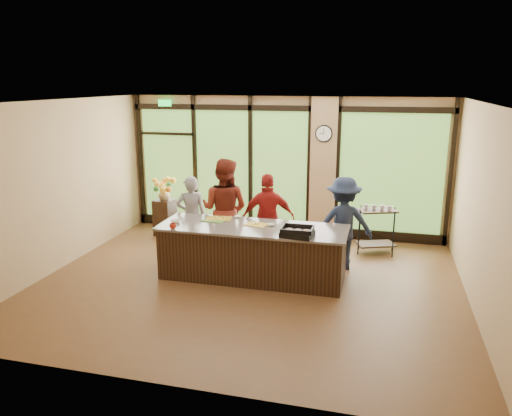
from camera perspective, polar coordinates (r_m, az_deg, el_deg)
The scene contains 25 objects.
floor at distance 8.48m, azimuth -0.91°, elevation -8.66°, with size 7.00×7.00×0.00m, color brown.
ceiling at distance 7.81m, azimuth -1.00°, elevation 12.04°, with size 7.00×7.00×0.00m, color white.
back_wall at distance 10.88m, azimuth 3.25°, elevation 4.74°, with size 7.00×7.00×0.00m, color tan.
left_wall at distance 9.54m, azimuth -21.69°, elevation 2.36°, with size 6.00×6.00×0.00m, color tan.
right_wall at distance 7.87m, azimuth 24.43°, elevation -0.30°, with size 6.00×6.00×0.00m, color tan.
window_wall at distance 10.82m, azimuth 4.05°, elevation 4.11°, with size 6.90×0.12×3.00m.
island_base at distance 8.59m, azimuth -0.39°, elevation -5.20°, with size 3.10×1.00×0.88m, color black.
countertop at distance 8.45m, azimuth -0.40°, elevation -2.26°, with size 3.20×1.10×0.04m, color #6C6259.
wall_clock at distance 10.52m, azimuth 7.76°, elevation 8.43°, with size 0.36×0.04×0.36m.
cook_left at distance 9.71m, azimuth -7.40°, elevation -0.89°, with size 0.57×0.37×1.56m, color gray.
cook_midleft at distance 9.38m, azimuth -3.61°, elevation -0.16°, with size 0.94×0.73×1.94m, color maroon.
cook_midright at distance 9.25m, azimuth 1.40°, elevation -1.19°, with size 0.98×0.41×1.67m, color maroon.
cook_right at distance 9.05m, azimuth 9.93°, elevation -1.74°, with size 1.09×0.62×1.68m, color #1A233B.
roasting_pan at distance 7.93m, azimuth 4.74°, elevation -2.96°, with size 0.49×0.38×0.09m, color black.
mixing_bowl at distance 8.09m, azimuth 4.89°, elevation -2.64°, with size 0.31×0.31×0.08m, color silver.
cutting_board_left at distance 8.84m, azimuth -4.77°, elevation -1.38°, with size 0.41×0.30×0.01m, color #4C8932.
cutting_board_center at distance 8.93m, azimuth -4.28°, elevation -1.20°, with size 0.44×0.33×0.01m, color gold.
cutting_board_right at distance 8.53m, azimuth 0.07°, elevation -1.91°, with size 0.37×0.28×0.01m, color gold.
prep_bowl_near at distance 8.77m, azimuth -9.19°, elevation -1.50°, with size 0.17×0.17×0.05m, color white.
prep_bowl_mid at distance 8.47m, azimuth 1.78°, elevation -1.94°, with size 0.12×0.12×0.04m, color white.
prep_bowl_far at distance 9.00m, azimuth -2.12°, elevation -0.99°, with size 0.11×0.11×0.03m, color white.
red_ramekin at distance 8.42m, azimuth -9.49°, elevation -2.06°, with size 0.12×0.12×0.09m, color #AB2111.
flower_stand at distance 11.13m, azimuth -10.35°, elevation -1.06°, with size 0.40×0.40×0.80m, color black.
flower_vase at distance 11.01m, azimuth -10.47°, elevation 1.60°, with size 0.26×0.26×0.27m, color #9A8054.
bar_cart at distance 10.04m, azimuth 13.63°, elevation -1.84°, with size 0.81×0.64×0.98m.
Camera 1 is at (2.08, -7.52, 3.32)m, focal length 35.00 mm.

